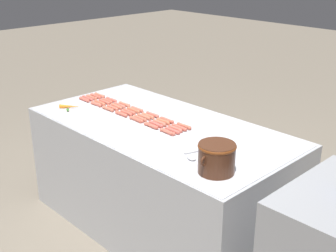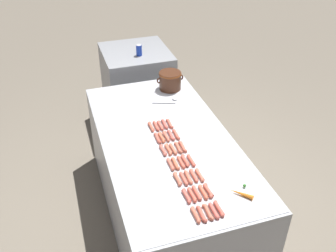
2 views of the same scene
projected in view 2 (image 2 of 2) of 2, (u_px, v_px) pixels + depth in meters
name	position (u px, v px, depth m)	size (l,w,h in m)	color
ground_plane	(166.00, 212.00, 3.55)	(20.00, 20.00, 0.00)	#756B5B
griddle_counter	(166.00, 178.00, 3.30)	(1.04, 2.07, 0.87)	#ADAFB5
back_cabinet	(137.00, 87.00, 4.60)	(0.77, 0.79, 0.96)	#939599
hot_dog_0	(195.00, 215.00, 2.35)	(0.03, 0.14, 0.03)	#CB634B
hot_dog_1	(186.00, 196.00, 2.48)	(0.03, 0.14, 0.03)	#CD5B4D
hot_dog_2	(177.00, 179.00, 2.62)	(0.03, 0.14, 0.03)	#CA674E
hot_dog_3	(171.00, 164.00, 2.75)	(0.03, 0.14, 0.03)	#CD6451
hot_dog_4	(163.00, 150.00, 2.89)	(0.03, 0.14, 0.03)	#C75F51
hot_dog_5	(157.00, 138.00, 3.03)	(0.03, 0.14, 0.03)	#C75A48
hot_dog_6	(151.00, 127.00, 3.16)	(0.03, 0.14, 0.03)	#C55D47
hot_dog_7	(202.00, 214.00, 2.35)	(0.03, 0.14, 0.03)	#CB5B4A
hot_dog_8	(192.00, 195.00, 2.49)	(0.03, 0.14, 0.03)	#CB5B48
hot_dog_9	(184.00, 179.00, 2.62)	(0.03, 0.14, 0.03)	#C5614F
hot_dog_10	(175.00, 164.00, 2.76)	(0.03, 0.14, 0.03)	#C66548
hot_dog_11	(168.00, 149.00, 2.90)	(0.04, 0.14, 0.03)	#C9684D
hot_dog_12	(162.00, 137.00, 3.03)	(0.04, 0.14, 0.03)	#CB6647
hot_dog_13	(156.00, 126.00, 3.17)	(0.03, 0.14, 0.03)	#C65B4B
hot_dog_14	(208.00, 212.00, 2.37)	(0.03, 0.14, 0.03)	#C3664F
hot_dog_15	(197.00, 193.00, 2.51)	(0.03, 0.14, 0.03)	#CC5D4B
hot_dog_16	(189.00, 177.00, 2.64)	(0.03, 0.14, 0.03)	#CC664E
hot_dog_17	(181.00, 162.00, 2.77)	(0.03, 0.14, 0.03)	#CA5C48
hot_dog_18	(173.00, 149.00, 2.91)	(0.03, 0.14, 0.03)	#C3674F
hot_dog_19	(167.00, 136.00, 3.05)	(0.03, 0.14, 0.03)	#C36650
hot_dog_20	(161.00, 125.00, 3.18)	(0.03, 0.14, 0.03)	#CC5E4E
hot_dog_21	(214.00, 211.00, 2.37)	(0.03, 0.14, 0.03)	#CC5B4F
hot_dog_22	(203.00, 192.00, 2.51)	(0.03, 0.14, 0.03)	#CB6247
hot_dog_23	(194.00, 176.00, 2.65)	(0.03, 0.14, 0.03)	#CE624E
hot_dog_24	(185.00, 161.00, 2.79)	(0.04, 0.14, 0.03)	#C25A48
hot_dog_25	(178.00, 148.00, 2.92)	(0.03, 0.14, 0.03)	#C1644E
hot_dog_26	(171.00, 135.00, 3.06)	(0.03, 0.14, 0.03)	#CA5B50
hot_dog_27	(165.00, 124.00, 3.20)	(0.03, 0.14, 0.03)	#C55A4E
hot_dog_28	(219.00, 209.00, 2.39)	(0.03, 0.14, 0.03)	#CD5B4B
hot_dog_29	(208.00, 191.00, 2.53)	(0.04, 0.14, 0.03)	#CB604D
hot_dog_30	(200.00, 175.00, 2.66)	(0.03, 0.14, 0.03)	#C96850
hot_dog_31	(191.00, 160.00, 2.79)	(0.03, 0.14, 0.03)	#CD5C49
hot_dog_32	(183.00, 147.00, 2.93)	(0.03, 0.14, 0.03)	#C85F4A
hot_dog_33	(176.00, 135.00, 3.07)	(0.03, 0.14, 0.03)	#C75C4A
hot_dog_34	(170.00, 124.00, 3.20)	(0.03, 0.14, 0.03)	#C7604D
bean_pot	(170.00, 80.00, 3.70)	(0.28, 0.23, 0.18)	#472616
serving_spoon	(171.00, 100.00, 3.55)	(0.27, 0.13, 0.02)	#B7B7BC
carrot	(241.00, 193.00, 2.50)	(0.14, 0.15, 0.03)	orange
soda_can	(139.00, 50.00, 4.19)	(0.07, 0.07, 0.12)	#1938B2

